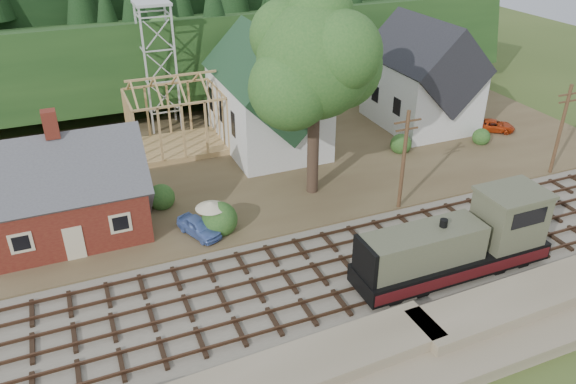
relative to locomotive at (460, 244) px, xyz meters
name	(u,v)px	position (x,y,z in m)	size (l,w,h in m)	color
ground	(349,269)	(-6.05, 3.00, -2.23)	(140.00, 140.00, 0.00)	#384C1E
embankment	(426,360)	(-6.05, -5.50, -2.23)	(64.00, 5.00, 1.60)	#7F7259
railroad_bed	(349,268)	(-6.05, 3.00, -2.15)	(64.00, 11.00, 0.16)	#726B5B
village_flat	(255,157)	(-6.05, 21.00, -2.08)	(64.00, 26.00, 0.30)	brown
hillside	(190,82)	(-6.05, 45.00, -2.23)	(70.00, 28.00, 8.00)	#1E3F19
ridge	(164,51)	(-6.05, 61.00, -2.23)	(80.00, 20.00, 12.00)	black
depot	(66,195)	(-22.05, 14.00, 0.98)	(10.80, 7.41, 9.00)	#5A1914
church	(268,95)	(-4.05, 22.68, 2.95)	(8.40, 15.17, 13.00)	silver
farmhouse	(422,79)	(11.95, 22.00, 2.63)	(8.40, 10.80, 10.60)	silver
timber_frame	(176,119)	(-12.05, 25.00, 1.03)	(8.20, 6.20, 6.99)	tan
lattice_tower	(154,28)	(-12.05, 31.00, 7.80)	(3.20, 3.20, 12.12)	silver
big_tree	(317,68)	(-3.88, 13.08, 7.99)	(10.90, 8.40, 14.70)	#38281E
telegraph_pole_near	(404,159)	(0.95, 8.20, 2.02)	(2.20, 0.28, 8.00)	#4C331E
telegraph_pole_far	(561,129)	(15.95, 8.20, 2.02)	(2.20, 0.28, 8.00)	#4C331E
locomotive	(460,244)	(0.00, 0.00, 0.00)	(12.77, 3.19, 5.09)	black
car_blue	(199,227)	(-13.97, 10.24, -1.30)	(1.49, 3.69, 1.26)	#5D7EC7
car_red	(494,125)	(17.66, 17.36, -1.37)	(1.86, 4.02, 1.12)	red
patio_set	(211,206)	(-13.01, 10.34, 0.08)	(2.12, 2.12, 2.37)	silver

